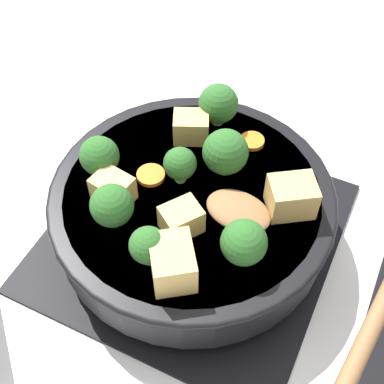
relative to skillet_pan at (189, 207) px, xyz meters
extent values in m
plane|color=silver|center=(0.00, 0.00, -0.06)|extent=(2.40, 2.40, 0.00)
cube|color=black|center=(0.00, 0.00, -0.05)|extent=(0.31, 0.31, 0.01)
torus|color=black|center=(0.00, 0.00, -0.04)|extent=(0.24, 0.24, 0.01)
cube|color=black|center=(0.00, 0.00, -0.04)|extent=(0.01, 0.23, 0.01)
cube|color=black|center=(0.00, 0.00, -0.04)|extent=(0.23, 0.01, 0.01)
cylinder|color=black|center=(0.00, 0.00, 0.00)|extent=(0.29, 0.29, 0.06)
cylinder|color=brown|center=(0.00, 0.00, 0.00)|extent=(0.27, 0.27, 0.05)
torus|color=black|center=(0.00, 0.00, 0.02)|extent=(0.30, 0.30, 0.01)
ellipsoid|color=brown|center=(0.00, 0.06, 0.03)|extent=(0.06, 0.07, 0.01)
cube|color=tan|center=(0.04, -0.07, 0.04)|extent=(0.04, 0.04, 0.03)
cube|color=tan|center=(-0.03, 0.10, 0.04)|extent=(0.06, 0.06, 0.04)
cube|color=tan|center=(0.09, 0.03, 0.04)|extent=(0.06, 0.06, 0.04)
cube|color=tan|center=(-0.07, -0.03, 0.04)|extent=(0.04, 0.05, 0.03)
cube|color=tan|center=(0.04, 0.01, 0.04)|extent=(0.05, 0.05, 0.03)
cylinder|color=#709956|center=(-0.04, 0.02, 0.03)|extent=(0.01, 0.01, 0.01)
sphere|color=#285B23|center=(-0.04, 0.02, 0.05)|extent=(0.05, 0.05, 0.05)
cylinder|color=#709956|center=(-0.01, -0.02, 0.03)|extent=(0.01, 0.01, 0.01)
sphere|color=#285B23|center=(-0.01, -0.02, 0.05)|extent=(0.03, 0.03, 0.03)
cylinder|color=#709956|center=(0.05, 0.08, 0.03)|extent=(0.01, 0.01, 0.01)
sphere|color=#285B23|center=(0.05, 0.08, 0.05)|extent=(0.04, 0.04, 0.04)
cylinder|color=#709956|center=(0.07, -0.05, 0.03)|extent=(0.01, 0.01, 0.01)
sphere|color=#285B23|center=(0.07, -0.05, 0.05)|extent=(0.04, 0.04, 0.04)
cylinder|color=#709956|center=(0.02, -0.09, 0.03)|extent=(0.01, 0.01, 0.01)
sphere|color=#285B23|center=(0.02, -0.09, 0.05)|extent=(0.04, 0.04, 0.04)
cylinder|color=#709956|center=(-0.11, -0.02, 0.03)|extent=(0.01, 0.01, 0.01)
sphere|color=#285B23|center=(-0.11, -0.02, 0.05)|extent=(0.05, 0.05, 0.05)
cylinder|color=#709956|center=(0.09, 0.00, 0.03)|extent=(0.01, 0.01, 0.01)
sphere|color=#285B23|center=(0.09, 0.00, 0.05)|extent=(0.04, 0.04, 0.04)
cylinder|color=orange|center=(-0.10, 0.03, 0.03)|extent=(0.03, 0.03, 0.01)
cylinder|color=orange|center=(0.00, -0.05, 0.03)|extent=(0.03, 0.03, 0.01)
camera|label=1|loc=(0.31, 0.15, 0.45)|focal=50.00mm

